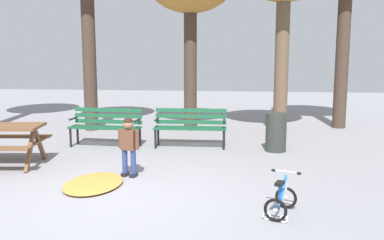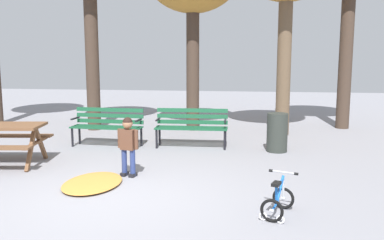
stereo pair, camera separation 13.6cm
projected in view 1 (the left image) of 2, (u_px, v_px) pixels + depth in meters
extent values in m
plane|color=gray|center=(111.00, 200.00, 6.09)|extent=(36.00, 36.00, 0.00)
cube|color=brown|center=(5.00, 136.00, 8.45)|extent=(1.82, 0.46, 0.04)
cube|color=brown|center=(30.00, 150.00, 7.68)|extent=(0.13, 0.57, 0.76)
cube|color=brown|center=(40.00, 144.00, 8.17)|extent=(0.13, 0.57, 0.76)
cube|color=brown|center=(35.00, 143.00, 7.92)|extent=(0.22, 1.10, 0.04)
cube|color=#195133|center=(108.00, 126.00, 9.68)|extent=(1.60, 0.17, 0.03)
cube|color=#195133|center=(106.00, 127.00, 9.56)|extent=(1.60, 0.17, 0.03)
cube|color=#195133|center=(104.00, 128.00, 9.45)|extent=(1.60, 0.17, 0.03)
cube|color=#195133|center=(102.00, 129.00, 9.33)|extent=(1.60, 0.17, 0.03)
cube|color=#195133|center=(108.00, 122.00, 9.70)|extent=(1.60, 0.14, 0.09)
cube|color=#195133|center=(108.00, 116.00, 9.68)|extent=(1.60, 0.14, 0.09)
cube|color=#195133|center=(108.00, 110.00, 9.66)|extent=(1.60, 0.14, 0.09)
cylinder|color=black|center=(135.00, 140.00, 9.25)|extent=(0.05, 0.05, 0.44)
cylinder|color=black|center=(140.00, 137.00, 9.60)|extent=(0.05, 0.05, 0.44)
cube|color=black|center=(137.00, 120.00, 9.37)|extent=(0.06, 0.40, 0.03)
cylinder|color=black|center=(71.00, 137.00, 9.51)|extent=(0.05, 0.05, 0.44)
cylinder|color=black|center=(78.00, 134.00, 9.86)|extent=(0.05, 0.05, 0.44)
cube|color=black|center=(73.00, 119.00, 9.63)|extent=(0.06, 0.40, 0.03)
cube|color=#195133|center=(191.00, 127.00, 9.61)|extent=(1.60, 0.11, 0.03)
cube|color=#195133|center=(190.00, 128.00, 9.49)|extent=(1.60, 0.11, 0.03)
cube|color=#195133|center=(190.00, 129.00, 9.37)|extent=(1.60, 0.11, 0.03)
cube|color=#195133|center=(189.00, 130.00, 9.25)|extent=(1.60, 0.11, 0.03)
cube|color=#195133|center=(191.00, 122.00, 9.63)|extent=(1.60, 0.08, 0.09)
cube|color=#195133|center=(191.00, 116.00, 9.61)|extent=(1.60, 0.08, 0.09)
cube|color=#195133|center=(191.00, 110.00, 9.59)|extent=(1.60, 0.08, 0.09)
cylinder|color=black|center=(224.00, 140.00, 9.24)|extent=(0.05, 0.05, 0.44)
cylinder|color=black|center=(224.00, 137.00, 9.60)|extent=(0.05, 0.05, 0.44)
cube|color=black|center=(224.00, 120.00, 9.36)|extent=(0.05, 0.40, 0.03)
cylinder|color=black|center=(155.00, 139.00, 9.38)|extent=(0.05, 0.05, 0.44)
cylinder|color=black|center=(158.00, 136.00, 9.73)|extent=(0.05, 0.05, 0.44)
cube|color=black|center=(157.00, 119.00, 9.49)|extent=(0.05, 0.40, 0.03)
cylinder|color=navy|center=(133.00, 164.00, 7.20)|extent=(0.09, 0.09, 0.47)
cube|color=black|center=(134.00, 175.00, 7.23)|extent=(0.13, 0.18, 0.06)
cylinder|color=navy|center=(125.00, 163.00, 7.26)|extent=(0.09, 0.09, 0.47)
cube|color=black|center=(125.00, 174.00, 7.29)|extent=(0.13, 0.18, 0.06)
cube|color=brown|center=(129.00, 140.00, 7.17)|extent=(0.27, 0.20, 0.34)
sphere|color=#996B4C|center=(128.00, 124.00, 7.13)|extent=(0.17, 0.17, 0.17)
sphere|color=black|center=(128.00, 122.00, 7.12)|extent=(0.16, 0.16, 0.16)
cylinder|color=brown|center=(137.00, 140.00, 7.11)|extent=(0.07, 0.07, 0.32)
cylinder|color=brown|center=(120.00, 138.00, 7.22)|extent=(0.07, 0.07, 0.32)
torus|color=black|center=(286.00, 198.00, 5.75)|extent=(0.30, 0.14, 0.30)
cylinder|color=silver|center=(286.00, 198.00, 5.75)|extent=(0.06, 0.05, 0.04)
torus|color=black|center=(275.00, 210.00, 5.29)|extent=(0.30, 0.14, 0.30)
cylinder|color=silver|center=(275.00, 210.00, 5.29)|extent=(0.06, 0.05, 0.04)
torus|color=white|center=(267.00, 216.00, 5.35)|extent=(0.11, 0.06, 0.11)
torus|color=white|center=(284.00, 219.00, 5.26)|extent=(0.11, 0.06, 0.11)
cylinder|color=blue|center=(283.00, 189.00, 5.56)|extent=(0.14, 0.30, 0.32)
cylinder|color=blue|center=(280.00, 194.00, 5.43)|extent=(0.06, 0.08, 0.27)
cylinder|color=blue|center=(278.00, 207.00, 5.38)|extent=(0.10, 0.20, 0.05)
cylinder|color=silver|center=(286.00, 187.00, 5.71)|extent=(0.05, 0.08, 0.32)
cylinder|color=blue|center=(283.00, 182.00, 5.53)|extent=(0.14, 0.31, 0.05)
cube|color=black|center=(280.00, 183.00, 5.38)|extent=(0.14, 0.19, 0.04)
cylinder|color=silver|center=(286.00, 172.00, 5.66)|extent=(0.33, 0.14, 0.02)
cylinder|color=black|center=(274.00, 170.00, 5.73)|extent=(0.06, 0.05, 0.04)
cylinder|color=black|center=(299.00, 173.00, 5.58)|extent=(0.06, 0.05, 0.04)
ellipsoid|color=#C68438|center=(94.00, 183.00, 6.77)|extent=(0.92, 1.29, 0.07)
cylinder|color=#2D332D|center=(276.00, 132.00, 9.10)|extent=(0.44, 0.44, 0.82)
cylinder|color=#423328|center=(89.00, 57.00, 11.42)|extent=(0.36, 0.36, 3.98)
cylinder|color=#423328|center=(190.00, 69.00, 11.49)|extent=(0.35, 0.35, 3.32)
cylinder|color=brown|center=(281.00, 66.00, 10.78)|extent=(0.35, 0.35, 3.53)
cylinder|color=#423328|center=(342.00, 54.00, 11.74)|extent=(0.36, 0.36, 4.09)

